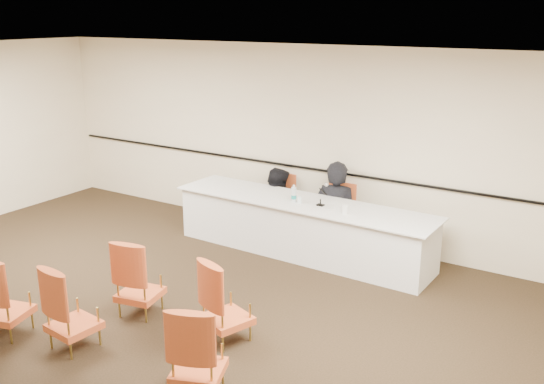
{
  "coord_description": "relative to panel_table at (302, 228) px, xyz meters",
  "views": [
    {
      "loc": [
        4.52,
        -4.15,
        3.46
      ],
      "look_at": [
        0.26,
        2.6,
        1.08
      ],
      "focal_mm": 40.0,
      "sensor_mm": 36.0,
      "label": 1
    }
  ],
  "objects": [
    {
      "name": "floor",
      "position": [
        -0.41,
        -3.2,
        -0.41
      ],
      "size": [
        10.0,
        10.0,
        0.0
      ],
      "primitive_type": "plane",
      "color": "black",
      "rests_on": "ground"
    },
    {
      "name": "ceiling",
      "position": [
        -0.41,
        -3.2,
        2.59
      ],
      "size": [
        10.0,
        10.0,
        0.0
      ],
      "primitive_type": "plane",
      "rotation": [
        3.14,
        0.0,
        0.0
      ],
      "color": "silver",
      "rests_on": "ground"
    },
    {
      "name": "wall_back",
      "position": [
        -0.41,
        0.8,
        1.09
      ],
      "size": [
        10.0,
        0.04,
        3.0
      ],
      "primitive_type": "cube",
      "color": "beige",
      "rests_on": "ground"
    },
    {
      "name": "wall_rail",
      "position": [
        -0.41,
        0.76,
        0.69
      ],
      "size": [
        9.8,
        0.04,
        0.03
      ],
      "primitive_type": "cube",
      "color": "black",
      "rests_on": "wall_back"
    },
    {
      "name": "panel_table",
      "position": [
        0.0,
        0.0,
        0.0
      ],
      "size": [
        4.06,
        1.02,
        0.81
      ],
      "primitive_type": null,
      "rotation": [
        0.0,
        0.0,
        -0.02
      ],
      "color": "silver",
      "rests_on": "ground"
    },
    {
      "name": "panelist_main",
      "position": [
        0.26,
        0.58,
        -0.02
      ],
      "size": [
        0.76,
        0.56,
        1.88
      ],
      "primitive_type": "imported",
      "rotation": [
        0.0,
        0.0,
        3.32
      ],
      "color": "black",
      "rests_on": "ground"
    },
    {
      "name": "panelist_main_chair",
      "position": [
        0.26,
        0.58,
        0.07
      ],
      "size": [
        0.51,
        0.51,
        0.95
      ],
      "primitive_type": null,
      "rotation": [
        0.0,
        0.0,
        -0.02
      ],
      "color": "#DF5428",
      "rests_on": "ground"
    },
    {
      "name": "panelist_second",
      "position": [
        -0.81,
        0.61,
        -0.14
      ],
      "size": [
        0.86,
        0.71,
        1.61
      ],
      "primitive_type": "imported",
      "rotation": [
        0.0,
        0.0,
        3.0
      ],
      "color": "black",
      "rests_on": "ground"
    },
    {
      "name": "panelist_second_chair",
      "position": [
        -0.81,
        0.61,
        0.07
      ],
      "size": [
        0.51,
        0.51,
        0.95
      ],
      "primitive_type": null,
      "rotation": [
        0.0,
        0.0,
        -0.02
      ],
      "color": "#DF5428",
      "rests_on": "ground"
    },
    {
      "name": "papers",
      "position": [
        0.37,
        -0.06,
        0.41
      ],
      "size": [
        0.36,
        0.31,
        0.0
      ],
      "primitive_type": "cube",
      "rotation": [
        0.0,
        0.0,
        0.35
      ],
      "color": "silver",
      "rests_on": "panel_table"
    },
    {
      "name": "microphone",
      "position": [
        0.32,
        -0.05,
        0.56
      ],
      "size": [
        0.11,
        0.22,
        0.31
      ],
      "primitive_type": null,
      "rotation": [
        0.0,
        0.0,
        -0.02
      ],
      "color": "black",
      "rests_on": "panel_table"
    },
    {
      "name": "water_bottle",
      "position": [
        -0.1,
        -0.08,
        0.53
      ],
      "size": [
        0.09,
        0.09,
        0.25
      ],
      "primitive_type": null,
      "rotation": [
        0.0,
        0.0,
        0.14
      ],
      "color": "teal",
      "rests_on": "panel_table"
    },
    {
      "name": "drinking_glass",
      "position": [
        0.0,
        -0.09,
        0.46
      ],
      "size": [
        0.07,
        0.07,
        0.1
      ],
      "primitive_type": "cylinder",
      "rotation": [
        0.0,
        0.0,
        0.1
      ],
      "color": "white",
      "rests_on": "panel_table"
    },
    {
      "name": "coffee_cup",
      "position": [
        0.76,
        -0.17,
        0.47
      ],
      "size": [
        0.09,
        0.09,
        0.13
      ],
      "primitive_type": "cylinder",
      "rotation": [
        0.0,
        0.0,
        -0.12
      ],
      "color": "white",
      "rests_on": "panel_table"
    },
    {
      "name": "aud_chair_front_mid",
      "position": [
        -0.7,
        -2.66,
        0.07
      ],
      "size": [
        0.59,
        0.59,
        0.95
      ],
      "primitive_type": null,
      "rotation": [
        0.0,
        0.0,
        0.2
      ],
      "color": "#DF5428",
      "rests_on": "ground"
    },
    {
      "name": "aud_chair_front_right",
      "position": [
        0.54,
        -2.6,
        0.07
      ],
      "size": [
        0.64,
        0.64,
        0.95
      ],
      "primitive_type": null,
      "rotation": [
        0.0,
        0.0,
        -0.33
      ],
      "color": "#DF5428",
      "rests_on": "ground"
    },
    {
      "name": "aud_chair_back_left",
      "position": [
        -1.61,
        -3.8,
        0.07
      ],
      "size": [
        0.62,
        0.62,
        0.95
      ],
      "primitive_type": null,
      "rotation": [
        0.0,
        0.0,
        0.28
      ],
      "color": "#DF5428",
      "rests_on": "ground"
    },
    {
      "name": "aud_chair_back_mid",
      "position": [
        -0.75,
        -3.59,
        0.07
      ],
      "size": [
        0.55,
        0.55,
        0.95
      ],
      "primitive_type": null,
      "rotation": [
        0.0,
        0.0,
        -0.1
      ],
      "color": "#DF5428",
      "rests_on": "ground"
    },
    {
      "name": "aud_chair_back_right",
      "position": [
        0.9,
        -3.54,
        0.07
      ],
      "size": [
        0.65,
        0.65,
        0.95
      ],
      "primitive_type": null,
      "rotation": [
        0.0,
        0.0,
        0.37
      ],
      "color": "#DF5428",
      "rests_on": "ground"
    }
  ]
}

